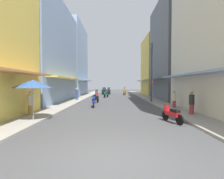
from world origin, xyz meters
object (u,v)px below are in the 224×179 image
Objects in this scene: pedestrian_crossing at (77,93)px; utility_pole at (151,72)px; pedestrian_foreground at (30,104)px; street_sign_no_entry at (153,88)px; motorbike_black at (96,97)px; vendor_umbrella at (33,84)px; pedestrian_midway at (174,100)px; motorbike_orange at (125,91)px; pedestrian_far at (192,101)px; motorbike_blue at (94,102)px; motorbike_red at (171,113)px; parked_car at (106,91)px; motorbike_green at (106,93)px.

utility_pole reaches higher than pedestrian_crossing.
pedestrian_foreground is 12.22m from street_sign_no_entry.
vendor_umbrella is at bearing -104.53° from motorbike_black.
utility_pole is (-0.91, 4.89, 2.70)m from pedestrian_midway.
pedestrian_far is (3.14, -21.83, 0.29)m from motorbike_orange.
street_sign_no_entry is at bearing 24.28° from motorbike_blue.
motorbike_blue is (-5.09, 6.32, 0.00)m from motorbike_red.
motorbike_orange is at bearing 98.18° from pedestrian_far.
utility_pole is at bearing 84.84° from street_sign_no_entry.
motorbike_black is 17.73m from parked_car.
parked_car is 19.27m from street_sign_no_entry.
vendor_umbrella is at bearing -88.69° from pedestrian_crossing.
pedestrian_far reaches higher than motorbike_blue.
pedestrian_crossing reaches higher than pedestrian_foreground.
pedestrian_foreground is 0.98× the size of pedestrian_crossing.
motorbike_red is at bearing -87.14° from motorbike_orange.
motorbike_orange is (-1.19, 23.71, 0.20)m from motorbike_red.
vendor_umbrella reaches higher than parked_car.
motorbike_green is 0.26× the size of utility_pole.
pedestrian_far is 0.74× the size of vendor_umbrella.
motorbike_green is 10.39m from street_sign_no_entry.
pedestrian_far is at bearing -81.82° from motorbike_orange.
motorbike_blue is 6.76m from street_sign_no_entry.
motorbike_green is 9.87m from utility_pole.
motorbike_green is at bearing -119.24° from motorbike_orange.
motorbike_red is 0.97× the size of motorbike_blue.
utility_pole is at bearing 31.95° from motorbike_blue.
motorbike_green is 16.79m from pedestrian_foreground.
utility_pole reaches higher than motorbike_orange.
pedestrian_foreground is 1.07× the size of pedestrian_midway.
pedestrian_far is at bearing -68.05° from motorbike_green.
vendor_umbrella reaches higher than motorbike_green.
motorbike_orange is 0.67× the size of street_sign_no_entry.
pedestrian_far reaches higher than motorbike_red.
motorbike_black is 0.43× the size of parked_car.
vendor_umbrella is at bearing -105.39° from motorbike_orange.
pedestrian_foreground is (-4.18, -16.26, 0.12)m from motorbike_green.
utility_pole is 2.07m from street_sign_no_entry.
pedestrian_midway is at bearing -35.81° from pedestrian_crossing.
motorbike_red is at bearing -57.33° from pedestrian_crossing.
street_sign_no_entry reaches higher than pedestrian_far.
street_sign_no_entry is (-0.10, -1.11, -1.75)m from utility_pole.
street_sign_no_entry reaches higher than motorbike_green.
street_sign_no_entry is (-1.01, 3.78, 0.95)m from pedestrian_midway.
motorbike_orange reaches higher than pedestrian_midway.
motorbike_blue is 0.27× the size of utility_pole.
street_sign_no_entry reaches higher than pedestrian_crossing.
vendor_umbrella is (-9.69, -5.26, 1.38)m from pedestrian_midway.
motorbike_orange is 18.71m from pedestrian_midway.
motorbike_red is 10.64m from utility_pole.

